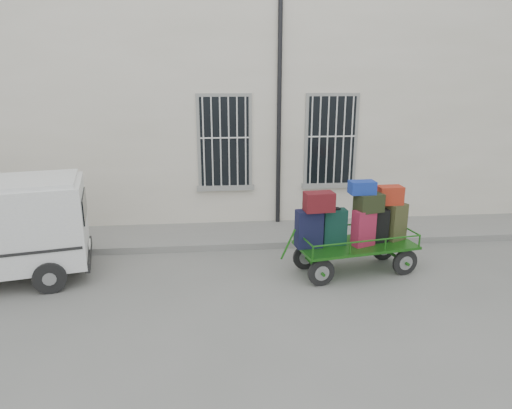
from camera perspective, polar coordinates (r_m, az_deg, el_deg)
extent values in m
plane|color=slate|center=(9.24, -0.55, -8.77)|extent=(80.00, 80.00, 0.00)
cube|color=beige|center=(13.91, -2.66, 12.34)|extent=(24.00, 5.00, 6.00)
cylinder|color=black|center=(11.46, 2.89, 10.59)|extent=(0.11, 0.11, 5.60)
cube|color=black|center=(11.46, -3.94, 7.80)|extent=(1.20, 0.08, 2.20)
cube|color=gray|center=(11.66, -3.83, 2.13)|extent=(1.45, 0.22, 0.12)
cube|color=black|center=(11.85, 9.34, 7.90)|extent=(1.20, 0.08, 2.20)
cube|color=gray|center=(12.04, 9.12, 2.41)|extent=(1.45, 0.22, 0.12)
cube|color=gray|center=(11.24, -1.56, -3.76)|extent=(24.00, 1.70, 0.15)
cylinder|color=black|center=(8.77, 8.16, -8.43)|extent=(0.53, 0.16, 0.53)
cylinder|color=gray|center=(8.77, 8.16, -8.43)|extent=(0.30, 0.14, 0.29)
cylinder|color=black|center=(9.45, 6.19, -6.53)|extent=(0.53, 0.16, 0.53)
cylinder|color=gray|center=(9.45, 6.19, -6.53)|extent=(0.30, 0.14, 0.29)
cylinder|color=black|center=(9.60, 18.12, -6.90)|extent=(0.53, 0.16, 0.53)
cylinder|color=gray|center=(9.60, 18.12, -6.90)|extent=(0.30, 0.14, 0.29)
cylinder|color=black|center=(10.22, 15.64, -5.28)|extent=(0.53, 0.16, 0.53)
cylinder|color=gray|center=(10.22, 15.64, -5.28)|extent=(0.30, 0.14, 0.29)
cube|color=#1B5B14|center=(9.36, 12.31, -4.95)|extent=(2.48, 1.45, 0.05)
cylinder|color=#1B5B14|center=(8.75, 4.03, -4.99)|extent=(0.31, 0.10, 0.59)
cube|color=black|center=(8.91, 6.64, -3.02)|extent=(0.54, 0.33, 0.74)
cube|color=black|center=(8.79, 6.72, -0.63)|extent=(0.22, 0.17, 0.03)
cube|color=#0E3229|center=(9.14, 9.74, -2.76)|extent=(0.48, 0.28, 0.71)
cube|color=black|center=(9.03, 9.85, -0.52)|extent=(0.20, 0.16, 0.03)
cube|color=maroon|center=(9.18, 13.30, -2.87)|extent=(0.49, 0.38, 0.72)
cube|color=black|center=(9.07, 13.45, -0.63)|extent=(0.19, 0.15, 0.03)
cube|color=black|center=(9.47, 14.87, -2.55)|extent=(0.44, 0.35, 0.67)
cube|color=black|center=(9.37, 15.02, -0.50)|extent=(0.18, 0.16, 0.03)
cube|color=#333A1D|center=(9.69, 17.02, -2.06)|extent=(0.48, 0.44, 0.75)
cube|color=black|center=(9.58, 17.21, 0.17)|extent=(0.18, 0.17, 0.03)
cube|color=#4C110F|center=(8.73, 7.88, 0.35)|extent=(0.58, 0.38, 0.37)
cube|color=black|center=(9.14, 13.94, 0.23)|extent=(0.59, 0.47, 0.36)
cube|color=maroon|center=(9.50, 16.38, 1.14)|extent=(0.50, 0.33, 0.36)
cube|color=navy|center=(9.04, 13.12, 2.09)|extent=(0.50, 0.32, 0.25)
cube|color=black|center=(9.58, -20.69, -0.13)|extent=(0.29, 1.20, 0.48)
cube|color=black|center=(9.88, -20.17, -5.74)|extent=(0.43, 1.60, 0.19)
cube|color=white|center=(9.81, -20.08, -4.63)|extent=(0.10, 0.36, 0.10)
cylinder|color=black|center=(9.23, -24.35, -8.27)|extent=(0.62, 0.31, 0.59)
cylinder|color=black|center=(10.72, -23.52, -4.87)|extent=(0.62, 0.31, 0.59)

